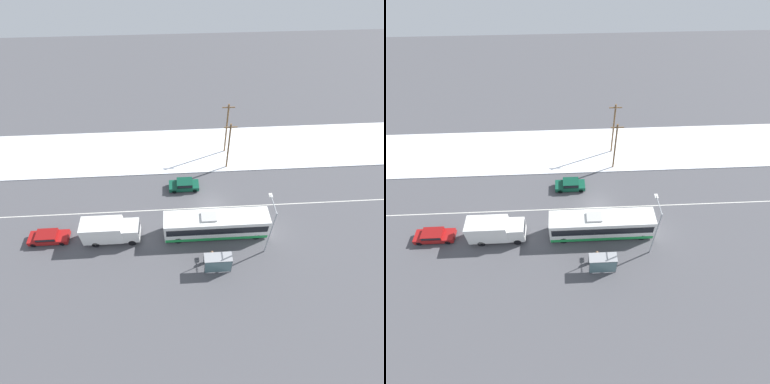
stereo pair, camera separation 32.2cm
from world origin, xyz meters
TOP-DOWN VIEW (x-y plane):
  - ground_plane at (0.00, 0.00)m, footprint 120.00×120.00m
  - snow_lot at (0.00, 11.97)m, footprint 80.00×10.52m
  - lane_marking_center at (0.00, 0.00)m, footprint 60.00×0.12m
  - city_bus at (0.10, -4.03)m, footprint 12.44×2.57m
  - box_truck at (-12.55, -4.12)m, footprint 6.67×2.30m
  - sedan_car at (-3.41, 3.70)m, footprint 4.15×1.80m
  - parked_car_near_truck at (-20.07, -3.90)m, footprint 4.67×1.80m
  - pedestrian_at_stop at (-0.78, -7.75)m, footprint 0.66×0.29m
  - bus_shelter at (-0.25, -9.07)m, footprint 3.05×1.20m
  - streetlamp at (5.57, -6.42)m, footprint 0.36×2.90m
  - utility_pole_roadside at (3.08, 7.69)m, footprint 1.80×0.24m
  - utility_pole_snowlot at (3.27, 11.32)m, footprint 1.80×0.24m

SIDE VIEW (x-z plane):
  - ground_plane at x=0.00m, z-range 0.00..0.00m
  - lane_marking_center at x=0.00m, z-range 0.00..0.00m
  - snow_lot at x=0.00m, z-range 0.00..0.12m
  - parked_car_near_truck at x=-20.07m, z-range 0.07..1.41m
  - sedan_car at x=-3.41m, z-range 0.07..1.50m
  - pedestrian_at_stop at x=-0.78m, z-range 0.21..2.04m
  - bus_shelter at x=-0.25m, z-range 0.48..2.88m
  - city_bus at x=0.10m, z-range -0.04..3.40m
  - box_truck at x=-12.55m, z-range 0.15..3.32m
  - utility_pole_roadside at x=3.08m, z-range 0.19..7.93m
  - utility_pole_snowlot at x=3.27m, z-range 0.19..8.64m
  - streetlamp at x=5.57m, z-range 1.01..8.33m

